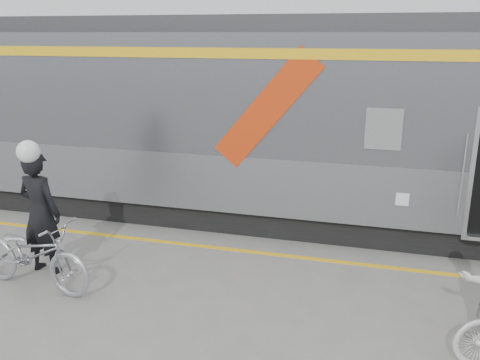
% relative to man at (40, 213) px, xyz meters
% --- Properties ---
extents(ground, '(90.00, 90.00, 0.00)m').
position_rel_man_xyz_m(ground, '(3.79, -0.54, -1.02)').
color(ground, slate).
rests_on(ground, ground).
extents(train, '(24.00, 3.17, 4.10)m').
position_rel_man_xyz_m(train, '(5.03, 3.66, 1.04)').
color(train, black).
rests_on(train, ground).
extents(safety_strip, '(24.00, 0.12, 0.01)m').
position_rel_man_xyz_m(safety_strip, '(3.79, 1.61, -1.01)').
color(safety_strip, yellow).
rests_on(safety_strip, ground).
extents(man, '(0.80, 0.58, 2.03)m').
position_rel_man_xyz_m(man, '(0.00, 0.00, 0.00)').
color(man, black).
rests_on(man, ground).
extents(bicycle_left, '(2.21, 1.01, 1.12)m').
position_rel_man_xyz_m(bicycle_left, '(0.20, -0.55, -0.46)').
color(bicycle_left, '#A9ABB1').
rests_on(bicycle_left, ground).
extents(helmet_man, '(0.35, 0.35, 0.35)m').
position_rel_man_xyz_m(helmet_man, '(0.00, 0.00, 1.19)').
color(helmet_man, white).
rests_on(helmet_man, man).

